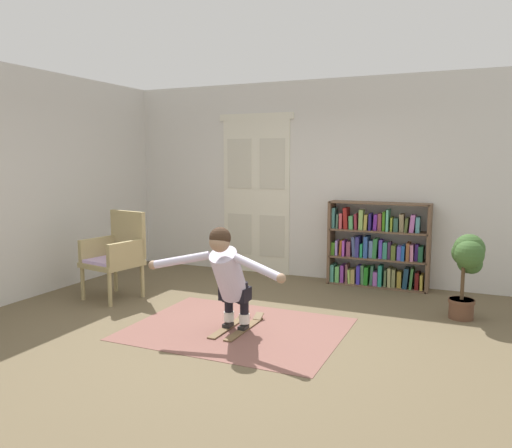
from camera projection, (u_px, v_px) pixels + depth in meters
The scene contains 10 objects.
ground_plane at pixel (237, 329), 5.27m from camera, with size 7.20×7.20×0.00m, color brown.
back_wall at pixel (313, 180), 7.44m from camera, with size 6.00×0.10×2.90m, color silver.
side_wall_left at pixel (46, 183), 6.65m from camera, with size 0.10×6.00×2.90m, color silver.
double_door at pixel (256, 194), 7.78m from camera, with size 1.22×0.05×2.45m.
rug at pixel (237, 329), 5.27m from camera, with size 2.17×1.68×0.01m, color brown.
bookshelf at pixel (376, 249), 6.98m from camera, with size 1.37×0.30×1.18m.
wicker_chair at pixel (117, 253), 6.41m from camera, with size 0.70×0.70×1.10m.
potted_plant at pixel (467, 262), 5.54m from camera, with size 0.36×0.48×0.95m.
skis_pair at pixel (238, 326), 5.30m from camera, with size 0.28×0.81×0.07m.
person_skier at pixel (228, 272), 5.02m from camera, with size 1.46×0.62×1.05m.
Camera 1 is at (2.24, -4.57, 1.78)m, focal length 35.36 mm.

